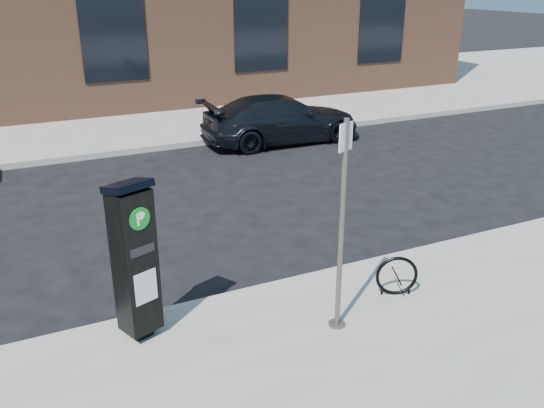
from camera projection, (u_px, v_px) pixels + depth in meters
ground at (290, 288)px, 8.61m from camera, size 120.00×120.00×0.00m
sidewalk_far at (109, 106)px, 20.32m from camera, size 60.00×12.00×0.15m
curb_near at (291, 284)px, 8.56m from camera, size 60.00×0.12×0.16m
curb_far at (153, 148)px, 15.31m from camera, size 60.00×0.12×0.16m
parking_kiosk at (135, 259)px, 6.84m from camera, size 0.59×0.56×2.07m
sign_pole at (341, 230)px, 6.92m from camera, size 0.23×0.22×2.72m
bike_rack at (397, 276)px, 8.04m from camera, size 0.57×0.28×0.60m
car_dark at (281, 119)px, 15.98m from camera, size 4.52×1.90×1.30m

